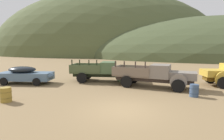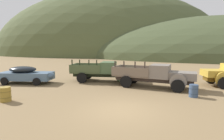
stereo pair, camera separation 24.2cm
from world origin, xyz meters
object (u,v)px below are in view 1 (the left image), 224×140
(truck_primer_gray, at_px, (159,75))
(oil_drum_by_truck, at_px, (6,95))
(car_chalk_blue, at_px, (27,75))
(oil_drum_spare, at_px, (194,91))
(truck_weathered_green, at_px, (107,71))

(truck_primer_gray, height_order, oil_drum_by_truck, truck_primer_gray)
(truck_primer_gray, distance_m, oil_drum_by_truck, 10.95)
(truck_primer_gray, relative_size, oil_drum_by_truck, 7.63)
(car_chalk_blue, height_order, truck_primer_gray, truck_primer_gray)
(car_chalk_blue, bearing_deg, oil_drum_spare, -14.84)
(car_chalk_blue, xyz_separation_m, oil_drum_by_truck, (2.41, -5.20, -0.37))
(truck_primer_gray, xyz_separation_m, oil_drum_by_truck, (-9.22, -5.89, -0.56))
(oil_drum_by_truck, bearing_deg, truck_primer_gray, 32.60)
(car_chalk_blue, bearing_deg, truck_primer_gray, -4.41)
(truck_weathered_green, relative_size, oil_drum_spare, 7.37)
(truck_weathered_green, xyz_separation_m, oil_drum_by_truck, (-4.47, -7.73, -0.57))
(car_chalk_blue, distance_m, oil_drum_spare, 13.90)
(truck_primer_gray, bearing_deg, oil_drum_by_truck, -135.58)
(car_chalk_blue, height_order, oil_drum_by_truck, car_chalk_blue)
(truck_primer_gray, height_order, oil_drum_spare, truck_primer_gray)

